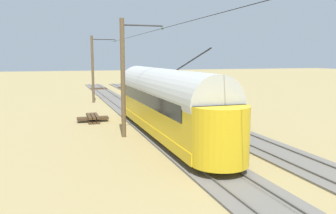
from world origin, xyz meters
TOP-DOWN VIEW (x-y plane):
  - ground_plane at (0.00, 0.00)m, footprint 220.00×220.00m
  - track_streetcar_siding at (-2.18, -0.31)m, footprint 2.80×80.00m
  - track_adjacent_siding at (2.18, -0.31)m, footprint 2.80×80.00m
  - vintage_streetcar at (2.18, 3.51)m, footprint 2.65×18.11m
  - flatcar_adjacent at (-2.18, -3.23)m, footprint 2.80×13.31m
  - catenary_pole_foreground at (4.69, -14.53)m, footprint 2.80×0.28m
  - catenary_pole_mid_near at (4.69, 3.11)m, footprint 2.80×0.28m
  - overhead_wire_run at (2.24, 2.40)m, footprint 2.59×39.28m
  - spare_tie_stack at (6.08, -2.80)m, footprint 2.40×2.40m

SIDE VIEW (x-z plane):
  - ground_plane at x=0.00m, z-range 0.00..0.00m
  - track_streetcar_siding at x=-2.18m, z-range -0.04..0.14m
  - track_adjacent_siding at x=2.18m, z-range -0.04..0.14m
  - spare_tie_stack at x=6.08m, z-range 0.00..0.54m
  - flatcar_adjacent at x=-2.18m, z-range 0.06..1.66m
  - vintage_streetcar at x=2.18m, z-range -0.37..4.90m
  - catenary_pole_foreground at x=4.69m, z-range 0.16..7.52m
  - catenary_pole_mid_near at x=4.69m, z-range 0.16..7.52m
  - overhead_wire_run at x=2.24m, z-range 6.73..6.91m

